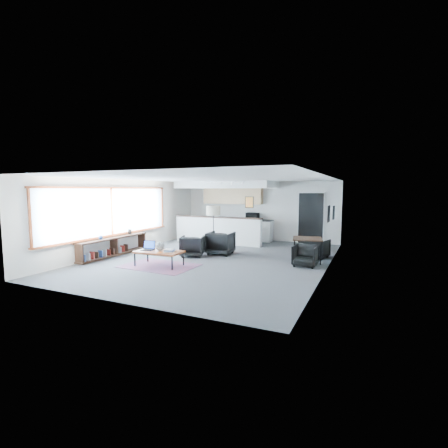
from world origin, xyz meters
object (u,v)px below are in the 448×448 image
at_px(armchair_right, 221,242).
at_px(floor_lamp, 213,212).
at_px(dining_table, 307,240).
at_px(laptop, 149,247).
at_px(dining_chair_near, 305,256).
at_px(microwave, 252,215).
at_px(dining_chair_far, 317,249).
at_px(armchair_left, 192,245).
at_px(book_stack, 169,251).
at_px(ceramic_pot, 160,246).
at_px(coffee_table, 159,252).

distance_m(armchair_right, floor_lamp, 1.06).
xyz_separation_m(armchair_right, dining_table, (2.95, 0.08, 0.24)).
bearing_deg(laptop, armchair_right, 47.96).
height_order(armchair_right, dining_chair_near, armchair_right).
bearing_deg(microwave, dining_chair_far, -45.98).
distance_m(armchair_left, armchair_right, 1.02).
height_order(book_stack, dining_chair_far, dining_chair_far).
height_order(ceramic_pot, armchair_left, armchair_left).
bearing_deg(book_stack, armchair_left, 96.76).
xyz_separation_m(dining_table, dining_chair_far, (0.19, 0.69, -0.38)).
bearing_deg(ceramic_pot, dining_chair_far, 37.43).
bearing_deg(dining_table, armchair_left, -167.65).
bearing_deg(dining_table, armchair_right, -178.49).
distance_m(armchair_right, dining_chair_far, 3.24).
bearing_deg(book_stack, laptop, 175.71).
xyz_separation_m(floor_lamp, dining_chair_far, (3.38, 0.86, -1.16)).
height_order(armchair_left, microwave, microwave).
height_order(armchair_left, dining_chair_near, armchair_left).
xyz_separation_m(armchair_left, dining_table, (3.66, 0.80, 0.29)).
bearing_deg(dining_chair_near, book_stack, -151.80).
bearing_deg(armchair_left, laptop, 49.97).
bearing_deg(dining_chair_far, floor_lamp, 29.47).
bearing_deg(book_stack, dining_chair_near, 26.44).
bearing_deg(microwave, armchair_right, -95.99).
distance_m(armchair_right, dining_table, 2.96).
bearing_deg(ceramic_pot, floor_lamp, 73.59).
bearing_deg(laptop, floor_lamp, 51.59).
bearing_deg(floor_lamp, armchair_left, -127.56).
bearing_deg(dining_chair_near, laptop, -156.76).
bearing_deg(dining_chair_near, floor_lamp, 172.88).
xyz_separation_m(ceramic_pot, floor_lamp, (0.66, 2.22, 0.87)).
distance_m(floor_lamp, microwave, 3.49).
bearing_deg(armchair_right, ceramic_pot, 63.86).
bearing_deg(armchair_right, armchair_left, 40.12).
distance_m(floor_lamp, dining_table, 3.28).
bearing_deg(microwave, coffee_table, -105.10).
relative_size(coffee_table, microwave, 2.53).
height_order(floor_lamp, microwave, floor_lamp).
distance_m(book_stack, microwave, 5.80).
relative_size(book_stack, microwave, 0.63).
height_order(floor_lamp, dining_chair_near, floor_lamp).
xyz_separation_m(armchair_left, dining_chair_far, (3.86, 1.49, -0.09)).
height_order(armchair_right, floor_lamp, floor_lamp).
xyz_separation_m(coffee_table, floor_lamp, (0.66, 2.26, 1.05)).
height_order(floor_lamp, dining_table, floor_lamp).
bearing_deg(dining_chair_far, laptop, 49.80).
height_order(armchair_left, armchair_right, armchair_right).
xyz_separation_m(armchair_right, microwave, (-0.03, 3.38, 0.68)).
height_order(armchair_right, microwave, microwave).
relative_size(laptop, armchair_right, 0.48).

